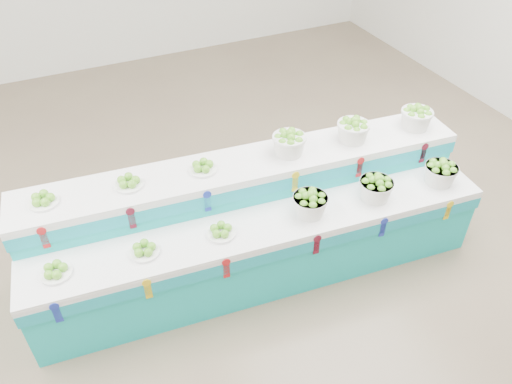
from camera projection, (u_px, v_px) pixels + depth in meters
The scene contains 14 objects.
ground at pixel (186, 289), 4.58m from camera, with size 10.00×10.00×0.00m, color brown.
display_stand at pixel (256, 223), 4.51m from camera, with size 4.01×1.03×1.02m, color #17B5B5, non-canonical shape.
plate_lower_left at pixel (55, 270), 3.74m from camera, with size 0.24×0.24×0.10m, color white.
plate_lower_mid at pixel (144, 249), 3.91m from camera, with size 0.24×0.24×0.10m, color white.
plate_lower_right at pixel (221, 230), 4.07m from camera, with size 0.24×0.24×0.10m, color white.
basket_lower_left at pixel (310, 203), 4.23m from camera, with size 0.30×0.30×0.22m, color silver, non-canonical shape.
basket_lower_mid at pixel (376, 188), 4.40m from camera, with size 0.30×0.30×0.22m, color silver, non-canonical shape.
basket_lower_right at pixel (441, 172), 4.57m from camera, with size 0.30×0.30×0.22m, color silver, non-canonical shape.
plate_upper_left at pixel (43, 199), 3.91m from camera, with size 0.24×0.24×0.10m, color white.
plate_upper_mid at pixel (128, 181), 4.08m from camera, with size 0.24×0.24×0.10m, color white.
plate_upper_right at pixel (203, 166), 4.24m from camera, with size 0.24×0.24×0.10m, color white.
basket_upper_left at pixel (289, 143), 4.41m from camera, with size 0.30×0.30×0.22m, color silver, non-canonical shape.
basket_upper_mid at pixel (353, 130), 4.57m from camera, with size 0.30×0.30×0.22m, color silver, non-canonical shape.
basket_upper_right at pixel (416, 117), 4.74m from camera, with size 0.30×0.30×0.22m, color silver, non-canonical shape.
Camera 1 is at (-0.67, -2.98, 3.58)m, focal length 35.27 mm.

